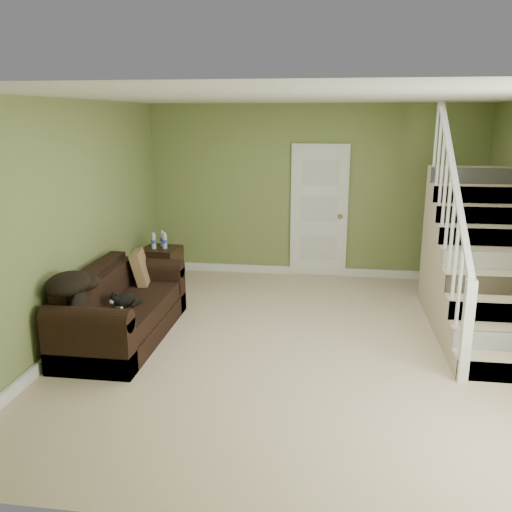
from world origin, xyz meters
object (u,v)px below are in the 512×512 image
(cat, at_px, (124,300))
(banana, at_px, (124,304))
(sofa, at_px, (120,312))
(side_table, at_px, (162,267))

(cat, distance_m, banana, 0.06)
(sofa, bearing_deg, banana, -52.29)
(cat, height_order, banana, cat)
(sofa, distance_m, cat, 0.30)
(sofa, height_order, cat, sofa)
(sofa, relative_size, cat, 4.74)
(sofa, height_order, side_table, side_table)
(side_table, distance_m, cat, 2.02)
(banana, bearing_deg, cat, -66.34)
(side_table, xyz_separation_m, cat, (0.22, -1.99, 0.20))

